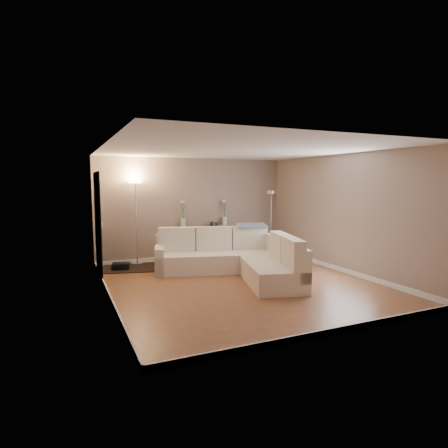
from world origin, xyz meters
name	(u,v)px	position (x,y,z in m)	size (l,w,h in m)	color
floor	(240,284)	(0.00, 0.00, -0.01)	(5.00, 5.50, 0.01)	brown
ceiling	(241,149)	(0.00, 0.00, 2.60)	(5.00, 5.50, 0.01)	white
wall_back	(194,209)	(0.00, 2.76, 1.30)	(5.00, 0.02, 2.60)	gray
wall_front	(338,237)	(0.00, -2.76, 1.30)	(5.00, 0.02, 2.60)	gray
wall_left	(106,224)	(-2.51, 0.00, 1.30)	(0.02, 5.50, 2.60)	gray
wall_right	(343,214)	(2.51, 0.00, 1.30)	(0.02, 5.50, 2.60)	gray
baseboard_back	(194,256)	(0.00, 2.73, 0.05)	(5.00, 0.03, 0.10)	white
baseboard_front	(333,331)	(0.00, -2.73, 0.05)	(5.00, 0.03, 0.10)	white
baseboard_left	(110,297)	(-2.48, 0.00, 0.05)	(0.03, 5.50, 0.10)	white
baseboard_right	(340,269)	(2.48, 0.00, 0.05)	(0.03, 5.50, 0.10)	white
doorway	(98,225)	(-2.48, 1.70, 1.10)	(0.02, 1.20, 2.20)	black
switch_plate	(102,224)	(-2.48, 0.85, 1.20)	(0.02, 0.08, 0.12)	white
sectional_sofa	(236,258)	(0.25, 0.71, 0.36)	(2.90, 3.26, 0.97)	beige
throw_blanket	(251,226)	(0.90, 1.25, 0.97)	(0.70, 0.40, 0.05)	slate
console_table	(201,240)	(0.16, 2.63, 0.47)	(1.37, 0.37, 0.84)	black
leaning_mirror	(202,212)	(0.24, 2.80, 1.21)	(0.97, 0.05, 0.76)	black
table_decor	(205,226)	(0.24, 2.59, 0.86)	(0.58, 0.13, 0.14)	#EC5C29
flower_vase_left	(183,216)	(-0.33, 2.62, 1.13)	(0.16, 0.13, 0.72)	silver
flower_vase_right	(224,215)	(0.82, 2.63, 1.13)	(0.16, 0.13, 0.72)	silver
floor_lamp_lit	(136,205)	(-1.53, 2.57, 1.45)	(0.35, 0.35, 2.06)	silver
floor_lamp_unlit	(271,210)	(2.07, 2.32, 1.24)	(0.28, 0.28, 1.76)	silver
charcoal_rug	(131,268)	(-1.73, 2.22, 0.01)	(1.34, 1.01, 0.02)	black
black_bag	(121,268)	(-1.98, 2.15, 0.04)	(0.38, 0.27, 0.25)	black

